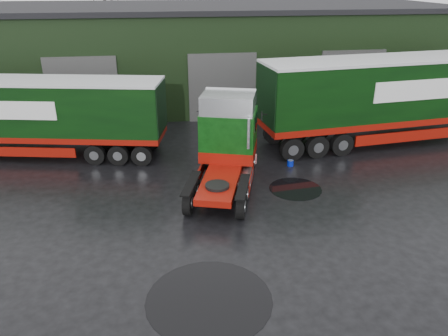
# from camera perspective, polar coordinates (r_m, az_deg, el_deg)

# --- Properties ---
(ground) EXTENTS (100.00, 100.00, 0.00)m
(ground) POSITION_cam_1_polar(r_m,az_deg,el_deg) (14.04, -0.33, -11.34)
(ground) COLOR black
(warehouse) EXTENTS (32.40, 12.40, 6.30)m
(warehouse) POSITION_cam_1_polar(r_m,az_deg,el_deg) (31.95, -1.78, 14.97)
(warehouse) COLOR black
(warehouse) RESTS_ON ground
(hero_tractor) EXTENTS (4.14, 6.46, 3.71)m
(hero_tractor) POSITION_cam_1_polar(r_m,az_deg,el_deg) (17.20, -0.13, 2.60)
(hero_tractor) COLOR #09360B
(hero_tractor) RESTS_ON ground
(trailer_left) EXTENTS (12.37, 4.79, 3.76)m
(trailer_left) POSITION_cam_1_polar(r_m,az_deg,el_deg) (22.67, -23.19, 6.01)
(trailer_left) COLOR silver
(trailer_left) RESTS_ON ground
(lorry_right) EXTENTS (17.09, 4.81, 4.43)m
(lorry_right) POSITION_cam_1_polar(r_m,az_deg,el_deg) (24.01, 20.31, 8.22)
(lorry_right) COLOR silver
(lorry_right) RESTS_ON ground
(wash_bucket) EXTENTS (0.37, 0.37, 0.27)m
(wash_bucket) POSITION_cam_1_polar(r_m,az_deg,el_deg) (20.42, 8.66, 0.64)
(wash_bucket) COLOR #0719A0
(wash_bucket) RESTS_ON ground
(tree_back_a) EXTENTS (4.40, 4.40, 9.50)m
(tree_back_a) POSITION_cam_1_polar(r_m,az_deg,el_deg) (41.74, -15.10, 18.51)
(tree_back_a) COLOR black
(tree_back_a) RESTS_ON ground
(tree_back_b) EXTENTS (4.40, 4.40, 7.50)m
(tree_back_b) POSITION_cam_1_polar(r_m,az_deg,el_deg) (43.17, 7.73, 17.89)
(tree_back_b) COLOR black
(tree_back_b) RESTS_ON ground
(puddle_0) EXTENTS (3.48, 3.48, 0.01)m
(puddle_0) POSITION_cam_1_polar(r_m,az_deg,el_deg) (12.42, -1.96, -16.80)
(puddle_0) COLOR black
(puddle_0) RESTS_ON ground
(puddle_1) EXTENTS (2.17, 2.17, 0.01)m
(puddle_1) POSITION_cam_1_polar(r_m,az_deg,el_deg) (18.31, 9.30, -2.70)
(puddle_1) COLOR black
(puddle_1) RESTS_ON ground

